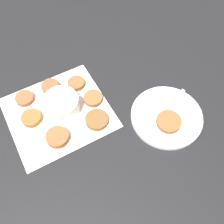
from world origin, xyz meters
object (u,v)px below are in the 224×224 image
object	(u,v)px
serving_plate	(167,116)
fork	(168,111)
fritter_on_plate	(169,122)
sauce_bowl	(62,105)

from	to	relation	value
serving_plate	fork	world-z (taller)	fork
fritter_on_plate	fork	xyz separation A→B (m)	(0.02, 0.04, -0.00)
fork	fritter_on_plate	bearing A→B (deg)	-113.53
serving_plate	fritter_on_plate	bearing A→B (deg)	-110.79
fritter_on_plate	sauce_bowl	bearing A→B (deg)	149.13
serving_plate	fritter_on_plate	xyz separation A→B (m)	(-0.01, -0.03, 0.02)
sauce_bowl	fork	xyz separation A→B (m)	(0.30, -0.13, -0.01)
sauce_bowl	fritter_on_plate	xyz separation A→B (m)	(0.29, -0.17, -0.00)
fork	sauce_bowl	bearing A→B (deg)	156.14
sauce_bowl	serving_plate	world-z (taller)	sauce_bowl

